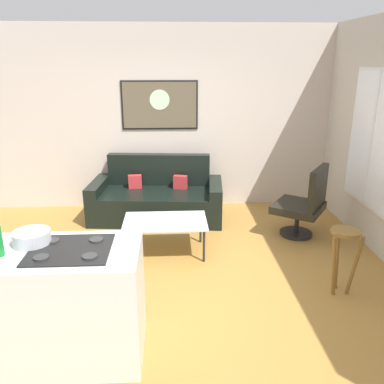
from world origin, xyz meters
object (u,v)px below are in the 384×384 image
at_px(armchair, 305,204).
at_px(coffee_table, 165,223).
at_px(bar_stool, 344,247).
at_px(mixing_bowl, 32,238).
at_px(couch, 157,199).
at_px(wall_painting, 160,105).

bearing_deg(armchair, coffee_table, -168.33).
relative_size(coffee_table, bar_stool, 1.45).
relative_size(armchair, mixing_bowl, 3.44).
relative_size(bar_stool, mixing_bowl, 2.43).
distance_m(couch, armchair, 2.15).
bearing_deg(bar_stool, wall_painting, 124.23).
relative_size(armchair, wall_painting, 0.84).
height_order(couch, armchair, armchair).
xyz_separation_m(couch, wall_painting, (0.06, 0.53, 1.33)).
distance_m(coffee_table, bar_stool, 2.04).
distance_m(armchair, mixing_bowl, 3.52).
bearing_deg(coffee_table, armchair, 11.67).
distance_m(bar_stool, wall_painting, 3.48).
distance_m(couch, wall_painting, 1.44).
bearing_deg(mixing_bowl, wall_painting, 74.79).
bearing_deg(wall_painting, mixing_bowl, -105.21).
bearing_deg(armchair, mixing_bowl, -144.43).
xyz_separation_m(armchair, mixing_bowl, (-2.83, -2.03, 0.50)).
distance_m(couch, coffee_table, 1.21).
height_order(coffee_table, bar_stool, bar_stool).
xyz_separation_m(couch, armchair, (1.98, -0.81, 0.18)).
relative_size(coffee_table, armchair, 1.03).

